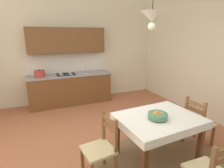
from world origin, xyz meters
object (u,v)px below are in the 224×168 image
kitchen_cabinetry (69,75)px  dining_chair_tv_side (101,148)px  dining_table (158,124)px  fruit_bowl (158,115)px  pendant_lamp (152,17)px  dining_chair_window_side (198,123)px

kitchen_cabinetry → dining_chair_tv_side: size_ratio=2.53×
dining_table → fruit_bowl: bearing=-142.2°
dining_table → pendant_lamp: pendant_lamp is taller
kitchen_cabinetry → dining_chair_window_side: bearing=-60.8°
kitchen_cabinetry → fruit_bowl: (0.76, -3.18, -0.04)m
dining_chair_tv_side → dining_chair_window_side: size_ratio=1.00×
dining_table → dining_chair_window_side: (0.91, 0.02, -0.18)m
kitchen_cabinetry → dining_chair_tv_side: kitchen_cabinetry is taller
dining_table → fruit_bowl: fruit_bowl is taller
pendant_lamp → kitchen_cabinetry: bearing=103.2°
dining_table → dining_chair_window_side: bearing=1.1°
kitchen_cabinetry → fruit_bowl: 3.27m
kitchen_cabinetry → fruit_bowl: size_ratio=7.85×
dining_chair_tv_side → pendant_lamp: (0.85, 0.14, 1.81)m
pendant_lamp → fruit_bowl: bearing=-73.9°
fruit_bowl → pendant_lamp: bearing=106.1°
dining_chair_window_side → kitchen_cabinetry: bearing=119.2°
dining_table → dining_chair_window_side: 0.93m
dining_chair_tv_side → dining_table: bearing=-0.7°
dining_chair_window_side → fruit_bowl: size_ratio=3.10×
kitchen_cabinetry → dining_chair_window_side: kitchen_cabinetry is taller
dining_chair_window_side → dining_table: bearing=-178.9°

